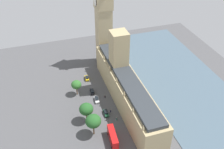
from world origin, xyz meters
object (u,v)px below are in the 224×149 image
object	(u,v)px
car_dark_green_opposite_hall	(106,113)
pedestrian_trailing	(105,96)
pedestrian_near_tower	(110,111)
pedestrian_midblock	(116,119)
car_black_by_river_gate	(92,92)
car_white_corner	(97,99)
street_lamp_slot_11	(86,113)
clock_tower	(103,12)
plane_tree_kerbside	(86,109)
double_decker_bus_under_trees	(113,137)
parliament_building	(126,86)
car_yellow_cab_leading	(87,78)
plane_tree_slot_10	(76,85)
plane_tree_far_end	(93,121)

from	to	relation	value
car_dark_green_opposite_hall	pedestrian_trailing	distance (m)	11.65
pedestrian_near_tower	pedestrian_midblock	bearing A→B (deg)	72.13
car_black_by_river_gate	pedestrian_midblock	distance (m)	22.05
car_white_corner	street_lamp_slot_11	distance (m)	13.86
clock_tower	plane_tree_kerbside	xyz separation A→B (m)	(20.82, 43.51, -24.01)
clock_tower	double_decker_bus_under_trees	distance (m)	65.95
car_dark_green_opposite_hall	street_lamp_slot_11	world-z (taller)	street_lamp_slot_11
parliament_building	pedestrian_midblock	distance (m)	16.16
clock_tower	car_white_corner	distance (m)	45.88
clock_tower	pedestrian_near_tower	distance (m)	52.14
street_lamp_slot_11	car_yellow_cab_leading	bearing A→B (deg)	-103.78
car_yellow_cab_leading	street_lamp_slot_11	distance (m)	30.41
plane_tree_slot_10	street_lamp_slot_11	world-z (taller)	plane_tree_slot_10
double_decker_bus_under_trees	plane_tree_far_end	distance (m)	10.03
car_yellow_cab_leading	street_lamp_slot_11	size ratio (longest dim) A/B	0.73
street_lamp_slot_11	car_black_by_river_gate	bearing A→B (deg)	-112.34
plane_tree_slot_10	plane_tree_far_end	bearing A→B (deg)	92.85
plane_tree_kerbside	pedestrian_midblock	bearing A→B (deg)	163.93
pedestrian_near_tower	street_lamp_slot_11	bearing A→B (deg)	-20.14
pedestrian_midblock	double_decker_bus_under_trees	bearing A→B (deg)	78.88
car_yellow_cab_leading	pedestrian_midblock	size ratio (longest dim) A/B	2.76
pedestrian_near_tower	pedestrian_trailing	bearing A→B (deg)	-120.75
clock_tower	pedestrian_midblock	xyz separation A→B (m)	(8.37, 47.10, -30.07)
parliament_building	street_lamp_slot_11	xyz separation A→B (m)	(20.92, 7.49, -4.19)
double_decker_bus_under_trees	pedestrian_midblock	bearing A→B (deg)	-110.53
double_decker_bus_under_trees	street_lamp_slot_11	bearing A→B (deg)	-58.63
pedestrian_midblock	pedestrian_trailing	xyz separation A→B (m)	(0.46, -16.11, 0.00)
pedestrian_near_tower	plane_tree_slot_10	size ratio (longest dim) A/B	0.19
pedestrian_near_tower	plane_tree_far_end	distance (m)	16.27
car_white_corner	double_decker_bus_under_trees	world-z (taller)	double_decker_bus_under_trees
parliament_building	plane_tree_slot_10	xyz separation A→B (m)	(21.13, -11.36, -2.69)
parliament_building	street_lamp_slot_11	world-z (taller)	parliament_building
pedestrian_trailing	plane_tree_kerbside	distance (m)	18.37
car_yellow_cab_leading	double_decker_bus_under_trees	bearing A→B (deg)	-85.88
pedestrian_trailing	street_lamp_slot_11	world-z (taller)	street_lamp_slot_11
parliament_building	plane_tree_far_end	size ratio (longest dim) A/B	6.46
pedestrian_near_tower	street_lamp_slot_11	size ratio (longest dim) A/B	0.25
car_black_by_river_gate	plane_tree_slot_10	world-z (taller)	plane_tree_slot_10
clock_tower	car_white_corner	world-z (taller)	clock_tower
parliament_building	pedestrian_midblock	world-z (taller)	parliament_building
car_black_by_river_gate	car_dark_green_opposite_hall	bearing A→B (deg)	-77.81
pedestrian_midblock	plane_tree_slot_10	world-z (taller)	plane_tree_slot_10
plane_tree_far_end	car_black_by_river_gate	bearing A→B (deg)	-102.85
clock_tower	pedestrian_midblock	bearing A→B (deg)	79.92
plane_tree_far_end	plane_tree_kerbside	distance (m)	8.49
parliament_building	pedestrian_near_tower	world-z (taller)	parliament_building
double_decker_bus_under_trees	car_yellow_cab_leading	bearing A→B (deg)	-84.75
car_dark_green_opposite_hall	plane_tree_slot_10	distance (m)	20.97
parliament_building	double_decker_bus_under_trees	distance (m)	26.85
clock_tower	pedestrian_midblock	distance (m)	56.50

